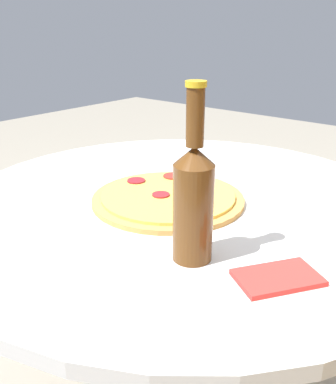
{
  "coord_description": "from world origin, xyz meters",
  "views": [
    {
      "loc": [
        0.65,
        0.5,
        1.04
      ],
      "look_at": [
        0.03,
        -0.02,
        0.72
      ],
      "focal_mm": 40.0,
      "sensor_mm": 36.0,
      "label": 1
    }
  ],
  "objects": [
    {
      "name": "napkin",
      "position": [
        0.15,
        0.29,
        0.7
      ],
      "size": [
        0.14,
        0.12,
        0.01
      ],
      "color": "red",
      "rests_on": "table"
    },
    {
      "name": "beer_bottle",
      "position": [
        0.18,
        0.16,
        0.8
      ],
      "size": [
        0.06,
        0.06,
        0.27
      ],
      "color": "#563314",
      "rests_on": "table"
    },
    {
      "name": "pizza",
      "position": [
        0.03,
        -0.02,
        0.71
      ],
      "size": [
        0.31,
        0.31,
        0.02
      ],
      "color": "#C68E47",
      "rests_on": "table"
    },
    {
      "name": "table",
      "position": [
        0.0,
        0.0,
        0.51
      ],
      "size": [
        0.96,
        0.96,
        0.7
      ],
      "color": "silver",
      "rests_on": "ground_plane"
    }
  ]
}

